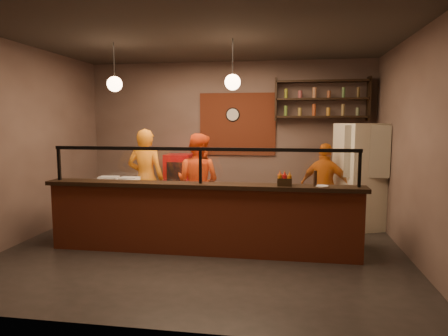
% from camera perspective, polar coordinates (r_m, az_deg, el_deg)
% --- Properties ---
extents(floor, '(6.00, 6.00, 0.00)m').
position_cam_1_polar(floor, '(6.35, -2.72, -11.28)').
color(floor, black).
rests_on(floor, ground).
extents(ceiling, '(6.00, 6.00, 0.00)m').
position_cam_1_polar(ceiling, '(6.17, -2.89, 18.28)').
color(ceiling, '#342E28').
rests_on(ceiling, wall_back).
extents(wall_back, '(6.00, 0.00, 6.00)m').
position_cam_1_polar(wall_back, '(8.52, 0.63, 4.25)').
color(wall_back, '#6B574F').
rests_on(wall_back, floor).
extents(wall_left, '(0.00, 5.00, 5.00)m').
position_cam_1_polar(wall_left, '(7.28, -26.62, 3.16)').
color(wall_left, '#6B574F').
rests_on(wall_left, floor).
extents(wall_right, '(0.00, 5.00, 5.00)m').
position_cam_1_polar(wall_right, '(6.19, 25.57, 2.72)').
color(wall_right, '#6B574F').
rests_on(wall_right, floor).
extents(wall_front, '(6.00, 0.00, 6.00)m').
position_cam_1_polar(wall_front, '(3.65, -10.80, 0.99)').
color(wall_front, '#6B574F').
rests_on(wall_front, floor).
extents(brick_patch, '(1.60, 0.04, 1.30)m').
position_cam_1_polar(brick_patch, '(8.45, 1.95, 6.27)').
color(brick_patch, brown).
rests_on(brick_patch, wall_back).
extents(service_counter, '(4.60, 0.25, 1.00)m').
position_cam_1_polar(service_counter, '(5.93, -3.34, -7.55)').
color(service_counter, brown).
rests_on(service_counter, floor).
extents(counter_ledge, '(4.70, 0.37, 0.06)m').
position_cam_1_polar(counter_ledge, '(5.83, -3.37, -2.49)').
color(counter_ledge, black).
rests_on(counter_ledge, service_counter).
extents(worktop_cabinet, '(4.60, 0.75, 0.85)m').
position_cam_1_polar(worktop_cabinet, '(6.43, -2.38, -7.13)').
color(worktop_cabinet, gray).
rests_on(worktop_cabinet, floor).
extents(worktop, '(4.60, 0.75, 0.05)m').
position_cam_1_polar(worktop, '(6.33, -2.40, -3.17)').
color(worktop, white).
rests_on(worktop, worktop_cabinet).
extents(sneeze_guard, '(4.50, 0.05, 0.52)m').
position_cam_1_polar(sneeze_guard, '(5.78, -3.39, 0.84)').
color(sneeze_guard, white).
rests_on(sneeze_guard, counter_ledge).
extents(wall_shelving, '(1.84, 0.28, 0.85)m').
position_cam_1_polar(wall_shelving, '(8.28, 13.76, 9.54)').
color(wall_shelving, black).
rests_on(wall_shelving, wall_back).
extents(wall_clock, '(0.30, 0.04, 0.30)m').
position_cam_1_polar(wall_clock, '(8.46, 1.27, 7.62)').
color(wall_clock, black).
rests_on(wall_clock, wall_back).
extents(pendant_left, '(0.24, 0.24, 0.77)m').
position_cam_1_polar(pendant_left, '(6.73, -15.36, 11.51)').
color(pendant_left, black).
rests_on(pendant_left, ceiling).
extents(pendant_right, '(0.24, 0.24, 0.77)m').
position_cam_1_polar(pendant_right, '(6.20, 1.23, 12.18)').
color(pendant_right, black).
rests_on(pendant_right, ceiling).
extents(cook_left, '(0.68, 0.46, 1.83)m').
position_cam_1_polar(cook_left, '(7.42, -11.11, -1.54)').
color(cook_left, orange).
rests_on(cook_left, floor).
extents(cook_mid, '(1.00, 0.88, 1.75)m').
position_cam_1_polar(cook_mid, '(7.24, -3.76, -1.97)').
color(cook_mid, '#E84A15').
rests_on(cook_mid, floor).
extents(cook_right, '(0.99, 0.67, 1.57)m').
position_cam_1_polar(cook_right, '(7.49, 14.25, -2.56)').
color(cook_right, '#C55E12').
rests_on(cook_right, floor).
extents(fridge, '(1.02, 1.00, 1.92)m').
position_cam_1_polar(fridge, '(7.70, 19.11, -1.13)').
color(fridge, beige).
rests_on(fridge, floor).
extents(red_cooler, '(0.56, 0.51, 1.28)m').
position_cam_1_polar(red_cooler, '(8.47, -6.40, -2.34)').
color(red_cooler, '#BB0C0E').
rests_on(red_cooler, floor).
extents(pizza_dough, '(0.58, 0.58, 0.01)m').
position_cam_1_polar(pizza_dough, '(6.30, -0.08, -2.92)').
color(pizza_dough, beige).
rests_on(pizza_dough, worktop).
extents(prep_tub_a, '(0.29, 0.23, 0.15)m').
position_cam_1_polar(prep_tub_a, '(6.75, -13.37, -1.90)').
color(prep_tub_a, silver).
rests_on(prep_tub_a, worktop).
extents(prep_tub_b, '(0.33, 0.28, 0.15)m').
position_cam_1_polar(prep_tub_b, '(6.88, -16.13, -1.80)').
color(prep_tub_b, silver).
rests_on(prep_tub_b, worktop).
extents(prep_tub_c, '(0.34, 0.30, 0.14)m').
position_cam_1_polar(prep_tub_c, '(6.43, -13.09, -2.34)').
color(prep_tub_c, silver).
rests_on(prep_tub_c, worktop).
extents(rolling_pin, '(0.36, 0.25, 0.07)m').
position_cam_1_polar(rolling_pin, '(6.75, -12.12, -2.21)').
color(rolling_pin, gold).
rests_on(rolling_pin, worktop).
extents(condiment_caddy, '(0.20, 0.16, 0.11)m').
position_cam_1_polar(condiment_caddy, '(5.65, 8.64, -1.96)').
color(condiment_caddy, black).
rests_on(condiment_caddy, counter_ledge).
extents(pepper_mill, '(0.05, 0.05, 0.22)m').
position_cam_1_polar(pepper_mill, '(5.68, 12.90, -1.47)').
color(pepper_mill, black).
rests_on(pepper_mill, counter_ledge).
extents(small_plate, '(0.22, 0.22, 0.01)m').
position_cam_1_polar(small_plate, '(5.70, 13.78, -2.51)').
color(small_plate, silver).
rests_on(small_plate, counter_ledge).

